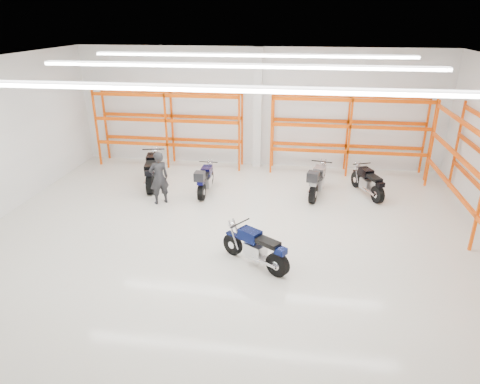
# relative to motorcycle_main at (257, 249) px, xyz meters

# --- Properties ---
(ground) EXTENTS (14.00, 14.00, 0.00)m
(ground) POSITION_rel_motorcycle_main_xyz_m (-0.79, 1.51, -0.45)
(ground) COLOR silver
(ground) RESTS_ON ground
(room_shell) EXTENTS (14.02, 12.02, 4.51)m
(room_shell) POSITION_rel_motorcycle_main_xyz_m (-0.79, 1.53, 2.83)
(room_shell) COLOR silver
(room_shell) RESTS_ON ground
(motorcycle_main) EXTENTS (1.71, 1.22, 0.97)m
(motorcycle_main) POSITION_rel_motorcycle_main_xyz_m (0.00, 0.00, 0.00)
(motorcycle_main) COLOR black
(motorcycle_main) RESTS_ON ground
(motorcycle_back_a) EXTENTS (0.84, 2.34, 1.16)m
(motorcycle_back_a) POSITION_rel_motorcycle_main_xyz_m (-4.15, 4.63, 0.09)
(motorcycle_back_a) COLOR black
(motorcycle_back_a) RESTS_ON ground
(motorcycle_back_b) EXTENTS (0.63, 1.99, 1.02)m
(motorcycle_back_b) POSITION_rel_motorcycle_main_xyz_m (-2.19, 4.16, 0.04)
(motorcycle_back_b) COLOR black
(motorcycle_back_b) RESTS_ON ground
(motorcycle_back_c) EXTENTS (0.85, 2.16, 1.11)m
(motorcycle_back_c) POSITION_rel_motorcycle_main_xyz_m (1.48, 4.47, 0.08)
(motorcycle_back_c) COLOR black
(motorcycle_back_c) RESTS_ON ground
(motorcycle_back_d) EXTENTS (0.93, 1.85, 0.96)m
(motorcycle_back_d) POSITION_rel_motorcycle_main_xyz_m (3.17, 4.79, -0.01)
(motorcycle_back_d) COLOR black
(motorcycle_back_d) RESTS_ON ground
(standing_man) EXTENTS (0.74, 0.69, 1.70)m
(standing_man) POSITION_rel_motorcycle_main_xyz_m (-3.44, 3.25, 0.40)
(standing_man) COLOR black
(standing_man) RESTS_ON ground
(structural_column) EXTENTS (0.32, 0.32, 4.50)m
(structural_column) POSITION_rel_motorcycle_main_xyz_m (-0.79, 7.33, 1.80)
(structural_column) COLOR white
(structural_column) RESTS_ON ground
(pallet_racking_back_left) EXTENTS (5.67, 0.87, 3.00)m
(pallet_racking_back_left) POSITION_rel_motorcycle_main_xyz_m (-4.19, 6.99, 1.33)
(pallet_racking_back_left) COLOR #DF4A0A
(pallet_racking_back_left) RESTS_ON ground
(pallet_racking_back_right) EXTENTS (5.67, 0.87, 3.00)m
(pallet_racking_back_right) POSITION_rel_motorcycle_main_xyz_m (2.61, 6.99, 1.33)
(pallet_racking_back_right) COLOR #DF4A0A
(pallet_racking_back_right) RESTS_ON ground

